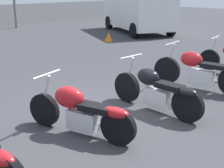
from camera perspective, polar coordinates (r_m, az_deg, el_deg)
The scene contains 6 objects.
ground_plane at distance 5.70m, azimuth -1.03°, elevation -5.95°, with size 60.00×60.00×0.00m, color #38383D.
motorcycle_slot_2 at distance 4.90m, azimuth -5.84°, elevation -4.87°, with size 0.79×1.93×0.93m.
motorcycle_slot_3 at distance 5.84m, azimuth 8.19°, elevation -1.20°, with size 0.61×2.04×0.98m.
motorcycle_slot_4 at distance 7.32m, azimuth 15.82°, elevation 2.34°, with size 0.68×2.22×1.02m.
parked_van at distance 16.50m, azimuth 4.72°, elevation 13.78°, with size 3.94×5.21×2.28m.
traffic_cone_far at distance 13.61m, azimuth -0.62°, elevation 8.58°, with size 0.35×0.35×0.38m.
Camera 1 is at (-3.69, -3.72, 2.25)m, focal length 50.00 mm.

